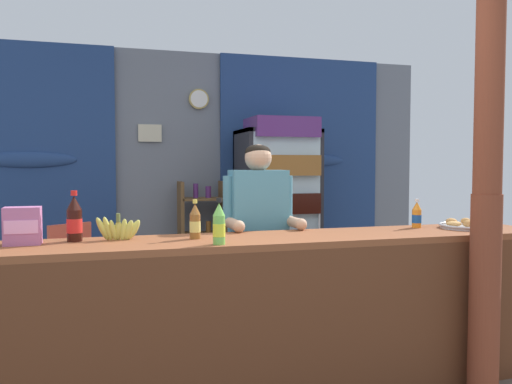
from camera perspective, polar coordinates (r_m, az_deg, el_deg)
The scene contains 15 objects.
ground_plane at distance 4.09m, azimuth -4.77°, elevation -16.83°, with size 7.81×7.81×0.00m, color #665B51.
back_wall_curtained at distance 5.67m, azimuth -8.55°, elevation 2.39°, with size 5.66×0.22×2.59m.
stall_counter at distance 3.12m, azimuth 1.13°, elevation -11.77°, with size 3.82×0.58×0.95m.
timber_post at distance 3.41m, azimuth 23.88°, elevation -1.07°, with size 0.20×0.18×2.43m.
drink_fridge at distance 5.35m, azimuth 2.47°, elevation -0.93°, with size 0.77×0.70×1.85m.
bottle_shelf_rack at distance 5.49m, azimuth -5.88°, elevation -4.93°, with size 0.48×0.28×1.21m.
plastic_lawn_chair at distance 4.92m, azimuth -18.81°, elevation -7.63°, with size 0.61×0.61×0.86m.
shopkeeper at distance 3.68m, azimuth 0.28°, elevation -3.61°, with size 0.51×0.42×1.53m.
soda_bottle_cola at distance 3.15m, azimuth -19.21°, elevation -2.89°, with size 0.09×0.09×0.29m.
soda_bottle_lime_soda at distance 2.87m, azimuth -4.06°, elevation -3.59°, with size 0.07×0.07×0.26m.
soda_bottle_iced_tea at distance 3.11m, azimuth -6.67°, elevation -3.28°, with size 0.07×0.07×0.23m.
soda_bottle_orange_soda at distance 3.79m, azimuth 17.13°, elevation -2.47°, with size 0.06×0.06×0.20m.
snack_box_wafer at distance 3.13m, azimuth -24.12°, elevation -3.40°, with size 0.19×0.12×0.21m.
pastry_tray at distance 3.88m, azimuth 22.11°, elevation -3.36°, with size 0.38×0.38×0.07m.
banana_bunch at distance 3.15m, azimuth -14.82°, elevation -3.97°, with size 0.28×0.05×0.16m.
Camera 1 is at (-0.78, -2.57, 1.39)m, focal length 36.65 mm.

